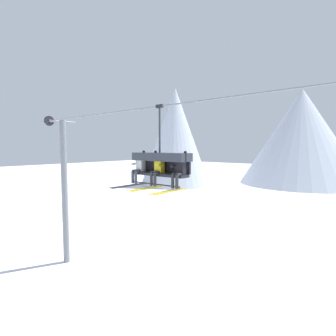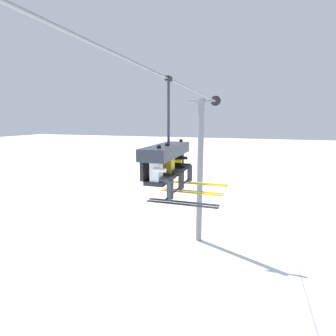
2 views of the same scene
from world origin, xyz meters
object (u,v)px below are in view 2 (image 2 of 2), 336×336
Objects in this scene: chairlift_chair at (166,156)px; skier_white at (161,173)px; lift_tower_far at (200,169)px; skier_yellow at (173,166)px; skier_black at (183,161)px.

skier_white is at bearing -167.77° from chairlift_chair.
lift_tower_far is 8.84m from skier_yellow.
lift_tower_far is at bearing 6.12° from skier_yellow.
lift_tower_far is at bearing 6.91° from skier_black.
lift_tower_far is at bearing 4.71° from chairlift_chair.
skier_white is (-9.61, -0.92, 1.70)m from lift_tower_far.
chairlift_chair is 0.35m from skier_yellow.
skier_black is at bearing 0.00° from skier_white.
chairlift_chair is at bearing 167.85° from skier_black.
lift_tower_far reaches higher than skier_white.
chairlift_chair is 1.71× the size of skier_black.
lift_tower_far is 3.03× the size of chairlift_chair.
chairlift_chair is 1.71× the size of skier_white.
skier_white is 1.98m from skier_black.
chairlift_chair reaches higher than skier_white.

